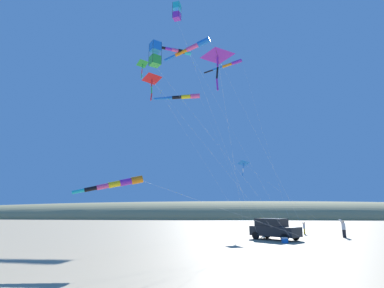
{
  "coord_description": "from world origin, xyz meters",
  "views": [
    {
      "loc": [
        36.74,
        -8.03,
        2.65
      ],
      "look_at": [
        7.34,
        -9.95,
        9.19
      ],
      "focal_mm": 27.66,
      "sensor_mm": 36.0,
      "label": 1
    }
  ],
  "objects_px": {
    "person_child_green_jacket": "(263,226)",
    "kite_windsock_white_trailing": "(183,97)",
    "kite_delta_rainbow_low_near": "(244,164)",
    "kite_delta_yellow_midlevel": "(152,80)",
    "person_bystander_far": "(267,225)",
    "kite_windsock_small_distant": "(177,51)",
    "kite_delta_blue_topmost": "(217,57)",
    "kite_box_magenta_far_left": "(155,54)",
    "kite_windsock_orange_high_right": "(119,184)",
    "kite_windsock_green_low_center": "(228,65)",
    "kite_delta_black_fish_shape": "(143,65)",
    "person_adult_flyer": "(343,227)",
    "kite_windsock_striped_overhead": "(193,47)",
    "person_child_grey_jacket": "(304,227)",
    "cooler_box": "(285,240)",
    "parked_car": "(274,229)",
    "kite_box_purple_drifting": "(177,12)"
  },
  "relations": [
    {
      "from": "person_bystander_far",
      "to": "kite_windsock_green_low_center",
      "type": "height_order",
      "value": "kite_windsock_green_low_center"
    },
    {
      "from": "person_adult_flyer",
      "to": "person_bystander_far",
      "type": "bearing_deg",
      "value": -151.93
    },
    {
      "from": "kite_delta_blue_topmost",
      "to": "kite_windsock_orange_high_right",
      "type": "bearing_deg",
      "value": -47.73
    },
    {
      "from": "kite_delta_yellow_midlevel",
      "to": "person_bystander_far",
      "type": "bearing_deg",
      "value": 141.46
    },
    {
      "from": "kite_delta_black_fish_shape",
      "to": "kite_windsock_green_low_center",
      "type": "height_order",
      "value": "kite_delta_black_fish_shape"
    },
    {
      "from": "kite_delta_black_fish_shape",
      "to": "kite_box_magenta_far_left",
      "type": "bearing_deg",
      "value": 18.24
    },
    {
      "from": "kite_windsock_white_trailing",
      "to": "kite_delta_rainbow_low_near",
      "type": "bearing_deg",
      "value": 33.06
    },
    {
      "from": "kite_delta_rainbow_low_near",
      "to": "kite_box_purple_drifting",
      "type": "distance_m",
      "value": 17.82
    },
    {
      "from": "kite_delta_rainbow_low_near",
      "to": "kite_windsock_striped_overhead",
      "type": "relative_size",
      "value": 0.45
    },
    {
      "from": "kite_windsock_white_trailing",
      "to": "kite_delta_black_fish_shape",
      "type": "xyz_separation_m",
      "value": [
        13.22,
        -3.88,
        -0.78
      ]
    },
    {
      "from": "kite_delta_yellow_midlevel",
      "to": "person_child_green_jacket",
      "type": "bearing_deg",
      "value": 125.38
    },
    {
      "from": "person_child_green_jacket",
      "to": "kite_windsock_striped_overhead",
      "type": "distance_m",
      "value": 21.38
    },
    {
      "from": "kite_delta_yellow_midlevel",
      "to": "kite_windsock_green_low_center",
      "type": "distance_m",
      "value": 13.56
    },
    {
      "from": "cooler_box",
      "to": "person_bystander_far",
      "type": "height_order",
      "value": "person_bystander_far"
    },
    {
      "from": "person_bystander_far",
      "to": "kite_delta_yellow_midlevel",
      "type": "relative_size",
      "value": 0.08
    },
    {
      "from": "person_adult_flyer",
      "to": "kite_windsock_green_low_center",
      "type": "xyz_separation_m",
      "value": [
        -3.86,
        -10.42,
        19.52
      ]
    },
    {
      "from": "kite_windsock_white_trailing",
      "to": "kite_windsock_striped_overhead",
      "type": "height_order",
      "value": "kite_windsock_striped_overhead"
    },
    {
      "from": "person_adult_flyer",
      "to": "kite_delta_blue_topmost",
      "type": "distance_m",
      "value": 20.29
    },
    {
      "from": "kite_delta_rainbow_low_near",
      "to": "kite_windsock_white_trailing",
      "type": "height_order",
      "value": "kite_windsock_white_trailing"
    },
    {
      "from": "person_child_green_jacket",
      "to": "kite_windsock_orange_high_right",
      "type": "height_order",
      "value": "kite_windsock_orange_high_right"
    },
    {
      "from": "kite_box_magenta_far_left",
      "to": "kite_windsock_striped_overhead",
      "type": "distance_m",
      "value": 11.04
    },
    {
      "from": "person_adult_flyer",
      "to": "kite_windsock_small_distant",
      "type": "distance_m",
      "value": 25.81
    },
    {
      "from": "person_child_grey_jacket",
      "to": "kite_windsock_striped_overhead",
      "type": "relative_size",
      "value": 0.06
    },
    {
      "from": "person_child_grey_jacket",
      "to": "kite_delta_blue_topmost",
      "type": "distance_m",
      "value": 20.92
    },
    {
      "from": "cooler_box",
      "to": "kite_delta_blue_topmost",
      "type": "xyz_separation_m",
      "value": [
        3.02,
        -5.25,
        14.92
      ]
    },
    {
      "from": "kite_windsock_orange_high_right",
      "to": "kite_windsock_green_low_center",
      "type": "relative_size",
      "value": 0.78
    },
    {
      "from": "kite_windsock_small_distant",
      "to": "kite_delta_blue_topmost",
      "type": "relative_size",
      "value": 1.36
    },
    {
      "from": "kite_windsock_green_low_center",
      "to": "kite_delta_black_fish_shape",
      "type": "bearing_deg",
      "value": -87.21
    },
    {
      "from": "person_bystander_far",
      "to": "kite_windsock_white_trailing",
      "type": "relative_size",
      "value": 0.06
    },
    {
      "from": "kite_delta_blue_topmost",
      "to": "kite_windsock_striped_overhead",
      "type": "height_order",
      "value": "kite_windsock_striped_overhead"
    },
    {
      "from": "kite_delta_black_fish_shape",
      "to": "kite_delta_yellow_midlevel",
      "type": "relative_size",
      "value": 1.42
    },
    {
      "from": "kite_delta_rainbow_low_near",
      "to": "kite_windsock_orange_high_right",
      "type": "height_order",
      "value": "kite_delta_rainbow_low_near"
    },
    {
      "from": "person_bystander_far",
      "to": "kite_windsock_orange_high_right",
      "type": "relative_size",
      "value": 0.07
    },
    {
      "from": "kite_windsock_white_trailing",
      "to": "kite_windsock_orange_high_right",
      "type": "xyz_separation_m",
      "value": [
        30.12,
        -0.87,
        -17.26
      ]
    },
    {
      "from": "kite_windsock_white_trailing",
      "to": "kite_windsock_green_low_center",
      "type": "height_order",
      "value": "kite_windsock_white_trailing"
    },
    {
      "from": "kite_windsock_white_trailing",
      "to": "kite_delta_yellow_midlevel",
      "type": "xyz_separation_m",
      "value": [
        22.11,
        -0.75,
        -7.02
      ]
    },
    {
      "from": "cooler_box",
      "to": "kite_box_magenta_far_left",
      "type": "xyz_separation_m",
      "value": [
        3.67,
        -10.38,
        14.97
      ]
    },
    {
      "from": "person_child_grey_jacket",
      "to": "kite_windsock_small_distant",
      "type": "distance_m",
      "value": 24.59
    },
    {
      "from": "kite_delta_blue_topmost",
      "to": "kite_box_magenta_far_left",
      "type": "bearing_deg",
      "value": -82.82
    },
    {
      "from": "kite_box_magenta_far_left",
      "to": "kite_delta_rainbow_low_near",
      "type": "bearing_deg",
      "value": 146.33
    },
    {
      "from": "person_child_green_jacket",
      "to": "kite_windsock_white_trailing",
      "type": "xyz_separation_m",
      "value": [
        -14.53,
        -9.93,
        20.38
      ]
    },
    {
      "from": "person_bystander_far",
      "to": "kite_delta_black_fish_shape",
      "type": "height_order",
      "value": "kite_delta_black_fish_shape"
    },
    {
      "from": "kite_delta_black_fish_shape",
      "to": "person_child_green_jacket",
      "type": "bearing_deg",
      "value": 84.58
    },
    {
      "from": "kite_windsock_orange_high_right",
      "to": "kite_delta_blue_topmost",
      "type": "height_order",
      "value": "kite_delta_blue_topmost"
    },
    {
      "from": "kite_windsock_orange_high_right",
      "to": "kite_windsock_white_trailing",
      "type": "bearing_deg",
      "value": 178.34
    },
    {
      "from": "parked_car",
      "to": "kite_delta_yellow_midlevel",
      "type": "bearing_deg",
      "value": -74.27
    },
    {
      "from": "person_child_green_jacket",
      "to": "kite_delta_rainbow_low_near",
      "type": "distance_m",
      "value": 7.25
    },
    {
      "from": "kite_box_magenta_far_left",
      "to": "kite_windsock_striped_overhead",
      "type": "relative_size",
      "value": 0.74
    },
    {
      "from": "person_child_green_jacket",
      "to": "kite_delta_rainbow_low_near",
      "type": "height_order",
      "value": "kite_delta_rainbow_low_near"
    },
    {
      "from": "kite_windsock_orange_high_right",
      "to": "kite_windsock_green_low_center",
      "type": "distance_m",
      "value": 25.11
    }
  ]
}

